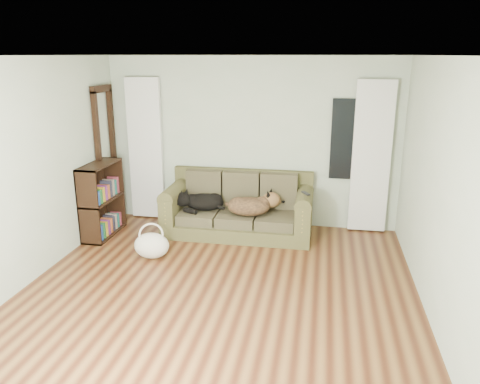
% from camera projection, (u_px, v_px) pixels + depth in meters
% --- Properties ---
extents(floor, '(5.00, 5.00, 0.00)m').
position_uv_depth(floor, '(216.00, 297.00, 5.23)').
color(floor, '#411E0F').
rests_on(floor, ground).
extents(ceiling, '(5.00, 5.00, 0.00)m').
position_uv_depth(ceiling, '(212.00, 56.00, 4.49)').
color(ceiling, white).
rests_on(ceiling, ground).
extents(wall_back, '(4.50, 0.04, 2.60)m').
position_uv_depth(wall_back, '(251.00, 143.00, 7.22)').
color(wall_back, '#B6C1AD').
rests_on(wall_back, ground).
extents(wall_left, '(0.04, 5.00, 2.60)m').
position_uv_depth(wall_left, '(19.00, 176.00, 5.25)').
color(wall_left, '#B6C1AD').
rests_on(wall_left, ground).
extents(wall_right, '(0.04, 5.00, 2.60)m').
position_uv_depth(wall_right, '(443.00, 197.00, 4.47)').
color(wall_right, '#B6C1AD').
rests_on(wall_right, ground).
extents(curtain_left, '(0.55, 0.08, 2.25)m').
position_uv_depth(curtain_left, '(146.00, 149.00, 7.48)').
color(curtain_left, silver).
rests_on(curtain_left, ground).
extents(curtain_right, '(0.55, 0.08, 2.25)m').
position_uv_depth(curtain_right, '(371.00, 158.00, 6.88)').
color(curtain_right, silver).
rests_on(curtain_right, ground).
extents(window_pane, '(0.50, 0.03, 1.20)m').
position_uv_depth(window_pane, '(348.00, 140.00, 6.91)').
color(window_pane, black).
rests_on(window_pane, wall_back).
extents(door_casing, '(0.07, 0.60, 2.10)m').
position_uv_depth(door_casing, '(107.00, 159.00, 7.24)').
color(door_casing, black).
rests_on(door_casing, ground).
extents(sofa, '(2.18, 0.94, 0.89)m').
position_uv_depth(sofa, '(238.00, 205.00, 6.98)').
color(sofa, '#43411F').
rests_on(sofa, floor).
extents(dog_black_lab, '(0.60, 0.42, 0.25)m').
position_uv_depth(dog_black_lab, '(202.00, 201.00, 7.05)').
color(dog_black_lab, black).
rests_on(dog_black_lab, sofa).
extents(dog_shepherd, '(0.70, 0.53, 0.29)m').
position_uv_depth(dog_shepherd, '(252.00, 205.00, 6.84)').
color(dog_shepherd, black).
rests_on(dog_shepherd, sofa).
extents(tv_remote, '(0.12, 0.17, 0.02)m').
position_uv_depth(tv_remote, '(306.00, 193.00, 6.59)').
color(tv_remote, black).
rests_on(tv_remote, sofa).
extents(tote_bag, '(0.49, 0.39, 0.34)m').
position_uv_depth(tote_bag, '(152.00, 246.00, 6.21)').
color(tote_bag, beige).
rests_on(tote_bag, floor).
extents(bookshelf, '(0.37, 0.89, 1.09)m').
position_uv_depth(bookshelf, '(102.00, 203.00, 6.92)').
color(bookshelf, black).
rests_on(bookshelf, floor).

